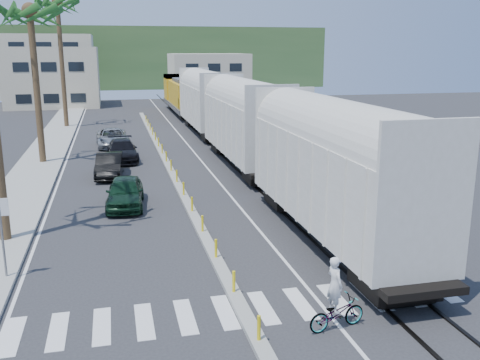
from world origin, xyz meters
name	(u,v)px	position (x,y,z in m)	size (l,w,h in m)	color
ground	(227,283)	(0.00, 0.00, 0.00)	(140.00, 140.00, 0.00)	#28282B
sidewalk	(45,154)	(-8.50, 25.00, 0.07)	(3.00, 90.00, 0.15)	gray
rails	(215,141)	(5.00, 28.00, 0.03)	(1.56, 100.00, 0.06)	black
median	(166,162)	(0.00, 19.96, 0.09)	(0.45, 60.00, 0.85)	gray
crosswalk	(241,310)	(0.00, -2.00, 0.01)	(14.00, 2.20, 0.01)	silver
lane_markings	(132,152)	(-2.15, 25.00, 0.00)	(9.42, 90.00, 0.01)	silver
freight_train	(226,114)	(5.00, 23.65, 2.91)	(3.00, 60.94, 5.85)	beige
palm_trees	(33,0)	(-8.10, 22.70, 10.81)	(3.50, 37.20, 13.75)	brown
street_sign	(1,225)	(-7.30, 2.00, 1.97)	(0.60, 0.08, 3.00)	slate
buildings	(90,71)	(-6.41, 71.66, 4.36)	(38.00, 27.00, 10.00)	#B6AE90
hillside	(126,58)	(0.00, 100.00, 6.00)	(80.00, 20.00, 12.00)	#385628
car_lead	(125,192)	(-3.06, 10.01, 0.75)	(2.10, 4.52, 1.50)	black
car_second	(109,165)	(-3.82, 16.88, 0.72)	(1.82, 4.47, 1.44)	black
car_third	(122,150)	(-2.92, 21.74, 0.73)	(2.21, 5.09, 1.46)	black
car_rear	(112,138)	(-3.56, 27.60, 0.73)	(2.69, 5.39, 1.46)	#9EA0A3
cyclist	(336,306)	(2.34, -3.68, 0.68)	(1.31, 2.02, 2.18)	#9EA0A5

